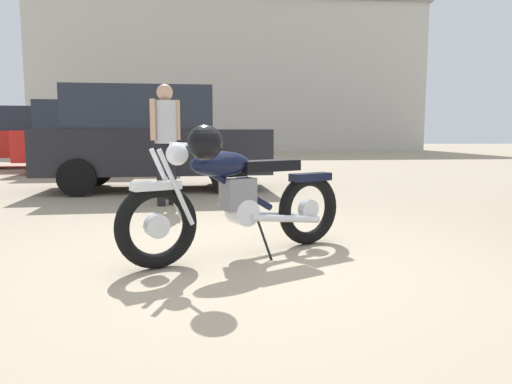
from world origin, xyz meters
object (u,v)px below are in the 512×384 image
Objects in this scene: bystander at (166,132)px; dark_sedan_left at (152,138)px; blue_hatchback_right at (99,136)px; white_estate_far at (27,135)px; vintage_motorcycle at (236,197)px.

bystander is 1.99m from dark_sedan_left.
blue_hatchback_right reaches higher than white_estate_far.
dark_sedan_left is (-1.47, 4.74, 0.43)m from vintage_motorcycle.
white_estate_far reaches higher than vintage_motorcycle.
bystander is at bearing -80.65° from dark_sedan_left.
white_estate_far reaches higher than bystander.
dark_sedan_left is at bearing -23.66° from bystander.
bystander is 0.34× the size of white_estate_far.
dark_sedan_left reaches higher than bystander.
vintage_motorcycle is at bearing 110.74° from white_estate_far.
dark_sedan_left is 7.32m from white_estate_far.
bystander is 0.41× the size of blue_hatchback_right.
white_estate_far is at bearing 138.50° from blue_hatchback_right.
dark_sedan_left is at bearing -103.37° from vintage_motorcycle.
white_estate_far is (-5.08, 7.64, -0.08)m from bystander.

